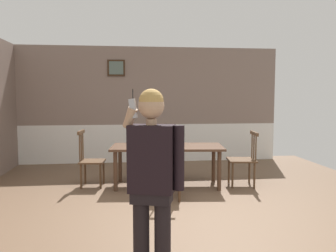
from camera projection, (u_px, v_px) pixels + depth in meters
ground_plane at (167, 208)px, 4.95m from camera, size 7.83×7.83×0.00m
room_back_partition at (150, 107)px, 8.36m from camera, size 6.25×0.17×2.76m
dining_table at (167, 150)px, 6.13m from camera, size 2.03×1.04×0.72m
chair_near_window at (167, 152)px, 6.95m from camera, size 0.49×0.49×0.96m
chair_by_doorway at (90, 160)px, 6.12m from camera, size 0.46×0.46×1.00m
chair_at_table_head at (244, 159)px, 6.16m from camera, size 0.53×0.53×0.97m
chair_opposite_corner at (168, 169)px, 5.33m from camera, size 0.50×0.50×0.96m
person_figure at (152, 175)px, 2.90m from camera, size 0.52×0.30×1.67m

